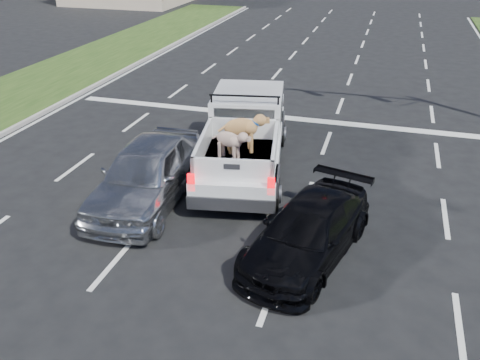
% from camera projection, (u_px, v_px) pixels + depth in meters
% --- Properties ---
extents(ground, '(160.00, 160.00, 0.00)m').
position_uv_depth(ground, '(189.00, 277.00, 10.52)').
color(ground, black).
rests_on(ground, ground).
extents(road_markings, '(17.75, 60.00, 0.01)m').
position_uv_depth(road_markings, '(265.00, 153.00, 16.13)').
color(road_markings, silver).
rests_on(road_markings, ground).
extents(curb_left, '(0.15, 60.00, 0.14)m').
position_uv_depth(curb_left, '(13.00, 129.00, 17.90)').
color(curb_left, '#9B958E').
rests_on(curb_left, ground).
extents(pickup_truck, '(3.16, 6.26, 2.24)m').
position_uv_depth(pickup_truck, '(244.00, 135.00, 14.79)').
color(pickup_truck, black).
rests_on(pickup_truck, ground).
extents(silver_sedan, '(2.18, 4.91, 1.64)m').
position_uv_depth(silver_sedan, '(147.00, 173.00, 13.04)').
color(silver_sedan, '#A6A8AD').
rests_on(silver_sedan, ground).
extents(black_coupe, '(2.76, 4.57, 1.24)m').
position_uv_depth(black_coupe, '(308.00, 231.00, 10.94)').
color(black_coupe, black).
rests_on(black_coupe, ground).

